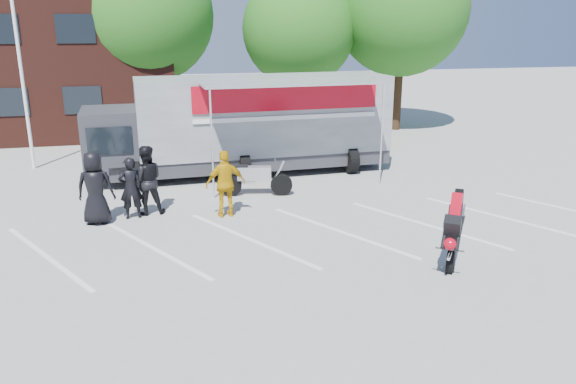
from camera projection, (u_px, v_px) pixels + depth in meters
name	position (u px, v px, depth m)	size (l,w,h in m)	color
ground	(248.00, 255.00, 13.15)	(100.00, 100.00, 0.00)	#9D9D98
parking_bay_lines	(242.00, 240.00, 14.08)	(18.00, 5.00, 0.01)	white
flagpole	(23.00, 28.00, 19.66)	(1.61, 0.12, 8.00)	white
tree_left	(148.00, 16.00, 26.03)	(6.12, 6.12, 8.64)	#382314
tree_mid	(299.00, 29.00, 26.80)	(5.44, 5.44, 7.68)	#382314
tree_right	(402.00, 9.00, 27.16)	(6.46, 6.46, 9.12)	#382314
transporter_truck	(252.00, 172.00, 20.47)	(10.81, 5.21, 3.44)	#9A9EA3
parked_motorcycle	(256.00, 195.00, 17.73)	(0.78, 2.33, 1.22)	#B2B2B7
stunt_bike_rider	(453.00, 261.00, 12.82)	(0.76, 1.62, 1.90)	black
spectator_leather_a	(95.00, 188.00, 14.98)	(0.98, 0.64, 2.01)	black
spectator_leather_b	(131.00, 188.00, 15.43)	(0.63, 0.42, 1.74)	black
spectator_leather_c	(146.00, 180.00, 15.77)	(0.96, 0.75, 1.98)	black
spectator_hivis	(226.00, 184.00, 15.56)	(1.11, 0.46, 1.89)	#D8A00B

